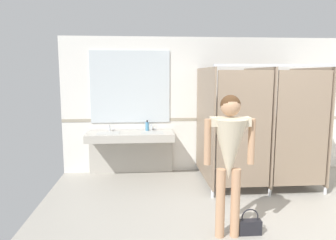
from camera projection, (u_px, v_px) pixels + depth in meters
name	position (u px, v px, depth m)	size (l,w,h in m)	color
ground_plane	(284.00, 232.00, 3.98)	(6.68, 5.66, 0.10)	#9E998E
wall_back	(230.00, 105.00, 6.34)	(6.68, 0.12, 2.65)	silver
wall_back_tile_band	(231.00, 119.00, 6.31)	(6.68, 0.01, 0.06)	#9E937F
vanity_counter	(131.00, 143.00, 5.99)	(1.63, 0.60, 0.97)	#B2ADA3
mirror_panel	(130.00, 87.00, 6.05)	(1.53, 0.02, 1.39)	silver
bathroom_stalls	(261.00, 124.00, 5.37)	(1.93, 1.51, 2.09)	#84705B
person_standing	(229.00, 148.00, 3.62)	(0.59, 0.41, 1.71)	tan
handbag	(250.00, 226.00, 3.81)	(0.28, 0.10, 0.33)	black
soap_dispenser	(147.00, 126.00, 6.06)	(0.07, 0.07, 0.20)	teal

